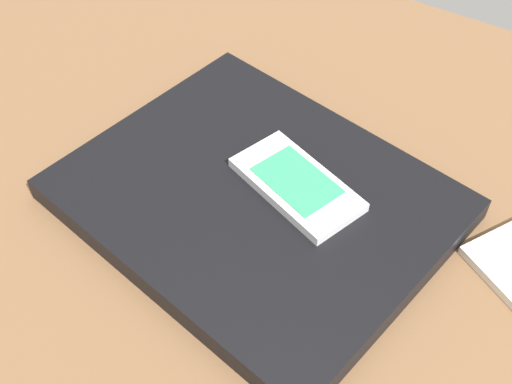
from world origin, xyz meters
The scene contains 3 objects.
desk_surface centered at (0.00, 0.00, 1.50)cm, with size 120.00×80.00×3.00cm, color brown.
laptop_closed centered at (-9.57, 2.30, 4.09)cm, with size 30.42×24.66×2.19cm, color black.
cell_phone_on_laptop centered at (-6.84, 4.35, 5.66)cm, with size 12.54×9.08×1.01cm.
Camera 1 is at (9.87, -28.92, 45.97)cm, focal length 45.92 mm.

